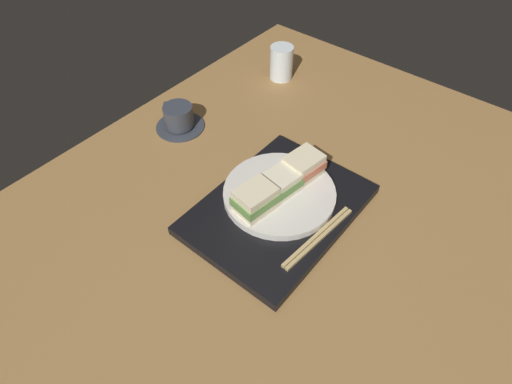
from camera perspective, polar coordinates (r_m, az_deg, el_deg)
ground_plane at (r=88.78cm, az=1.10°, el=-5.00°), size 140.00×100.00×3.00cm
serving_tray at (r=89.32cm, az=2.67°, el=-2.10°), size 36.19×26.61×1.99cm
sandwich_plate at (r=89.59cm, az=3.09°, el=-0.19°), size 23.20×23.20×1.59cm
sandwich_near at (r=83.74cm, az=-0.12°, el=-0.99°), size 8.86×7.18×5.27cm
sandwich_middle at (r=87.38cm, az=3.16°, el=1.16°), size 8.51×7.11×4.50cm
sandwich_far at (r=90.93cm, az=6.21°, el=3.42°), size 8.67×7.29×5.05cm
chopsticks_pair at (r=83.71cm, az=8.16°, el=-5.88°), size 19.32×3.28×0.70cm
coffee_cup at (r=109.78cm, az=-10.09°, el=9.50°), size 12.03×12.11×6.12cm
drinking_glass at (r=125.78cm, az=3.35°, el=16.58°), size 6.38×6.38×9.33cm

